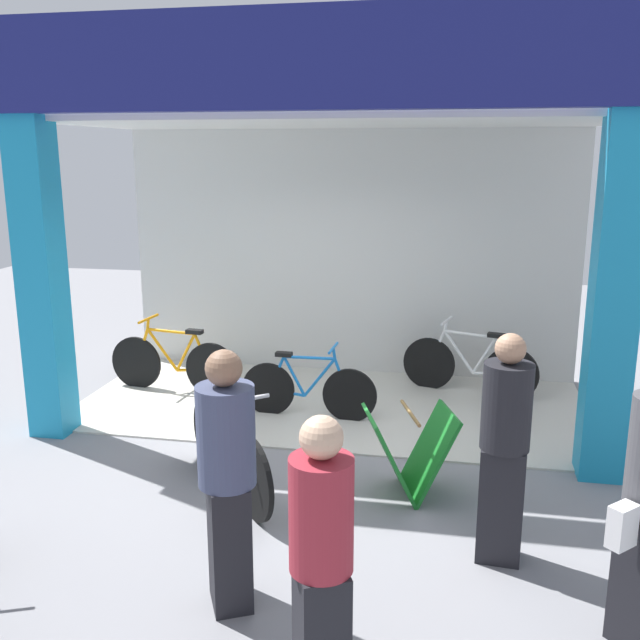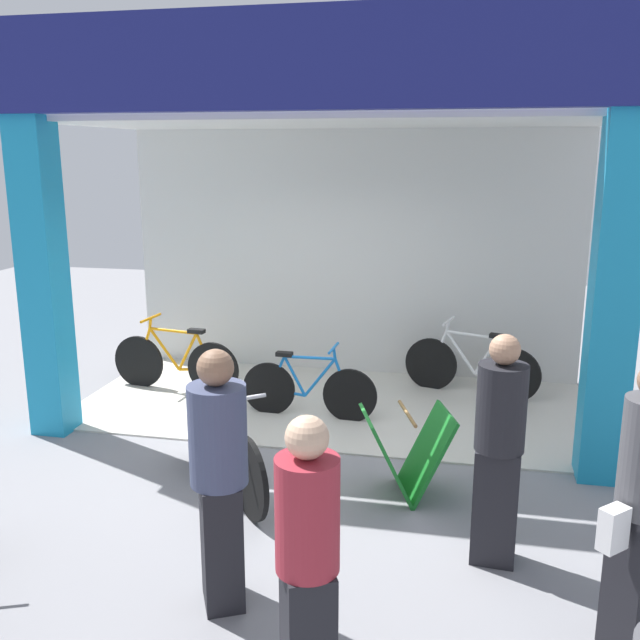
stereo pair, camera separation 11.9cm
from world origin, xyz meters
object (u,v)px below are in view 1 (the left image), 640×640
pedestrian_1 (321,570)px  bicycle_parked_1 (229,450)px  bicycle_inside_0 (308,389)px  bicycle_inside_1 (174,363)px  pedestrian_3 (227,477)px  bicycle_inside_2 (470,366)px  sandwich_board_sign (409,453)px  pedestrian_0 (504,447)px

pedestrian_1 → bicycle_parked_1: bearing=118.4°
bicycle_inside_0 → bicycle_inside_1: size_ratio=0.91×
bicycle_inside_0 → pedestrian_3: 3.31m
bicycle_inside_2 → pedestrian_1: bearing=-98.8°
bicycle_inside_0 → pedestrian_3: bearing=-86.9°
bicycle_inside_0 → sandwich_board_sign: bearing=-52.6°
bicycle_inside_2 → sandwich_board_sign: bicycle_inside_2 is taller
bicycle_inside_1 → pedestrian_3: size_ratio=0.97×
bicycle_inside_2 → pedestrian_3: 4.66m
bicycle_inside_1 → pedestrian_0: bearing=-39.0°
bicycle_inside_0 → pedestrian_0: 3.10m
bicycle_inside_0 → bicycle_inside_2: 2.05m
sandwich_board_sign → pedestrian_0: (0.69, -0.85, 0.48)m
sandwich_board_sign → bicycle_inside_1: bearing=144.6°
bicycle_inside_1 → bicycle_inside_0: bearing=-17.0°
bicycle_inside_2 → bicycle_inside_1: bearing=-170.6°
bicycle_inside_0 → bicycle_inside_1: bearing=163.0°
bicycle_inside_2 → bicycle_parked_1: 3.54m
sandwich_board_sign → pedestrian_1: size_ratio=0.53×
sandwich_board_sign → pedestrian_3: pedestrian_3 is taller
bicycle_inside_2 → pedestrian_3: (-1.54, -4.37, 0.52)m
sandwich_board_sign → pedestrian_3: bearing=-120.6°
pedestrian_0 → bicycle_inside_0: bearing=128.0°
bicycle_parked_1 → pedestrian_3: pedestrian_3 is taller
sandwich_board_sign → pedestrian_3: size_ratio=0.51×
bicycle_inside_0 → bicycle_parked_1: size_ratio=1.11×
bicycle_inside_0 → bicycle_inside_2: bicycle_inside_2 is taller
bicycle_inside_2 → pedestrian_1: 5.25m
pedestrian_0 → pedestrian_1: pedestrian_0 is taller
bicycle_inside_2 → pedestrian_0: pedestrian_0 is taller
pedestrian_1 → pedestrian_0: bearing=59.7°
sandwich_board_sign → bicycle_inside_2: bearing=78.7°
pedestrian_0 → pedestrian_3: pedestrian_3 is taller
bicycle_inside_1 → pedestrian_1: (2.67, -4.59, 0.47)m
bicycle_inside_2 → pedestrian_0: (0.16, -3.52, 0.49)m
sandwich_board_sign → pedestrian_1: bearing=-96.1°
sandwich_board_sign → bicycle_inside_0: bearing=127.4°
bicycle_inside_1 → pedestrian_0: pedestrian_0 is taller
bicycle_inside_0 → sandwich_board_sign: 1.96m
bicycle_inside_2 → pedestrian_1: pedestrian_1 is taller
pedestrian_0 → pedestrian_3: bearing=-153.4°
bicycle_inside_0 → bicycle_inside_2: bearing=32.8°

